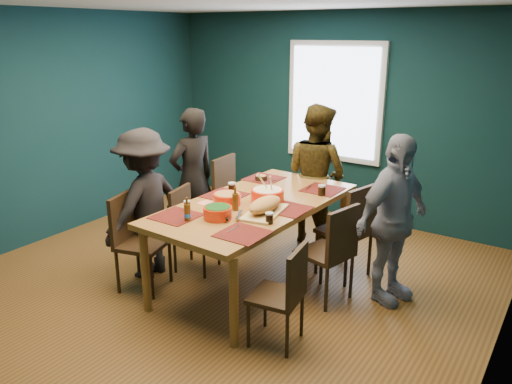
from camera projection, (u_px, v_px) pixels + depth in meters
room at (236, 145)px, 4.88m from camera, size 5.01×5.01×2.71m
dining_table at (255, 210)px, 4.89m from camera, size 1.20×2.27×0.85m
chair_left_far at (232, 192)px, 6.00m from camera, size 0.49×0.49×1.01m
chair_left_mid at (189, 222)px, 5.25m from camera, size 0.48×0.48×0.89m
chair_left_near at (134, 234)px, 4.84m from camera, size 0.53×0.53×0.96m
chair_right_far at (352, 225)px, 5.01m from camera, size 0.55×0.55×1.00m
chair_right_mid at (333, 247)px, 4.56m from camera, size 0.52×0.52×0.95m
chair_right_near at (286, 289)px, 3.93m from camera, size 0.44×0.44×0.86m
person_far_left at (193, 179)px, 5.73m from camera, size 0.52×0.67×1.63m
person_back at (316, 174)px, 5.86m from camera, size 0.94×0.81×1.66m
person_right at (393, 220)px, 4.54m from camera, size 0.66×1.01×1.59m
person_near_left at (145, 204)px, 5.03m from camera, size 0.62×1.02×1.54m
bowl_salad at (227, 199)px, 4.78m from camera, size 0.27×0.27×0.11m
bowl_dumpling at (268, 195)px, 4.84m from camera, size 0.32×0.32×0.30m
bowl_herbs at (218, 212)px, 4.42m from camera, size 0.26×0.26×0.11m
cutting_board at (265, 206)px, 4.54m from camera, size 0.38×0.70×0.15m
small_bowl at (261, 178)px, 5.56m from camera, size 0.14×0.14×0.06m
beer_bottle_a at (187, 213)px, 4.36m from camera, size 0.06×0.06×0.21m
beer_bottle_b at (235, 201)px, 4.62m from camera, size 0.06×0.06×0.22m
cola_glass_a at (187, 205)px, 4.64m from camera, size 0.06×0.06×0.09m
cola_glass_b at (269, 218)px, 4.31m from camera, size 0.07×0.07×0.10m
cola_glass_c at (322, 190)px, 5.04m from camera, size 0.08×0.08×0.11m
cola_glass_d at (232, 187)px, 5.12m from camera, size 0.08×0.08×0.11m
napkin_a at (288, 206)px, 4.75m from camera, size 0.17×0.17×0.00m
napkin_b at (206, 203)px, 4.83m from camera, size 0.15×0.15×0.00m
napkin_c at (241, 231)px, 4.15m from camera, size 0.15×0.15×0.00m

